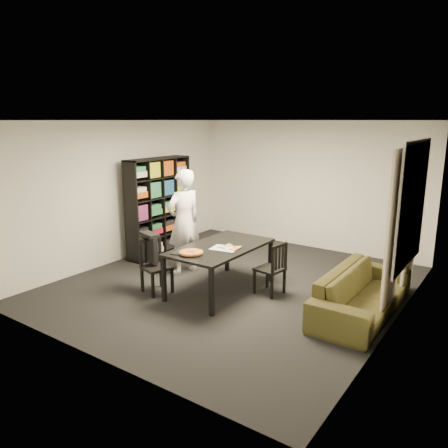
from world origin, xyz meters
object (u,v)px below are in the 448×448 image
Objects in this scene: bookshelf at (159,207)px; chair_right at (274,265)px; person at (184,222)px; baking_tray at (187,252)px; sofa at (362,292)px; pepperoni_pizza at (191,252)px; chair_left at (154,261)px; dining_table at (220,250)px.

chair_right is (2.89, -0.60, -0.48)m from bookshelf.
baking_tray is (0.80, -0.88, -0.18)m from person.
bookshelf is 2.32× the size of chair_right.
bookshelf is 4.28m from sofa.
pepperoni_pizza is (2.02, -1.50, -0.20)m from bookshelf.
chair_left is at bearing -178.37° from pepperoni_pizza.
pepperoni_pizza is (0.88, -0.90, -0.16)m from person.
chair_right is at bearing -11.65° from bookshelf.
dining_table is 2.12× the size of chair_right.
bookshelf is 1.05× the size of person.
dining_table is at bearing -59.44° from chair_right.
chair_left is 2.11× the size of baking_tray.
sofa is at bearing 11.70° from dining_table.
bookshelf is 0.91× the size of sofa.
person is 1.20m from baking_tray.
chair_left is at bearing -49.62° from bookshelf.
sofa is at bearing 24.75° from pepperoni_pizza.
dining_table reaches higher than sofa.
bookshelf reaches higher than baking_tray.
bookshelf reaches higher than sofa.
bookshelf reaches higher than dining_table.
sofa is at bearing -53.53° from chair_left.
chair_right is at bearing 46.04° from pepperoni_pizza.
pepperoni_pizza is at bearing -36.55° from bookshelf.
bookshelf is 4.75× the size of baking_tray.
baking_tray is (-0.19, -0.56, 0.07)m from dining_table.
chair_left reaches higher than baking_tray.
bookshelf is 2.34m from dining_table.
person is at bearing 132.13° from baking_tray.
chair_right is 2.04× the size of baking_tray.
chair_left is at bearing -176.61° from baking_tray.
dining_table is at bearing -37.37° from chair_left.
sofa is at bearing 102.05° from chair_right.
person is 4.52× the size of baking_tray.
chair_left reaches higher than pepperoni_pizza.
chair_right is at bearing 42.73° from baking_tray.
person is (-0.99, 0.32, 0.25)m from dining_table.
baking_tray is at bearing -39.79° from chair_right.
chair_left is 0.41× the size of sofa.
pepperoni_pizza is at bearing -11.01° from baking_tray.
person is (-0.16, 0.92, 0.42)m from chair_left.
sofa is (4.21, -0.49, -0.65)m from bookshelf.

